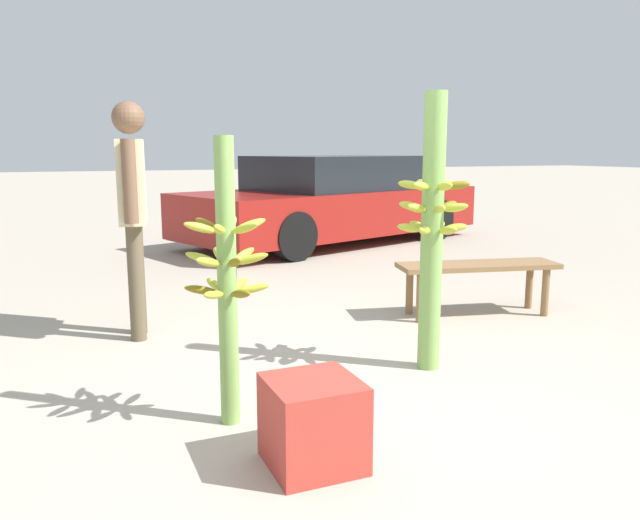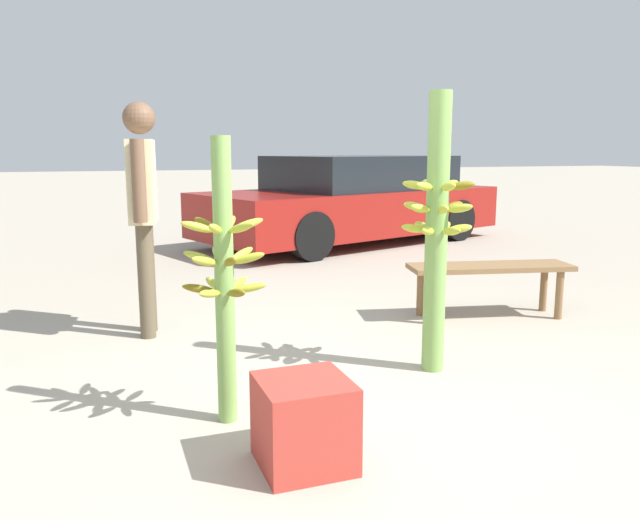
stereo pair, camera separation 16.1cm
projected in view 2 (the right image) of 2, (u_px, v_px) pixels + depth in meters
name	position (u px, v px, depth m)	size (l,w,h in m)	color
ground_plane	(373.00, 417.00, 3.18)	(80.00, 80.00, 0.00)	#A89E8C
banana_stalk_left	(224.00, 276.00, 3.02)	(0.41, 0.41, 1.41)	#7AA851
banana_stalk_center	(437.00, 230.00, 3.72)	(0.43, 0.43, 1.68)	#7AA851
vendor_person	(143.00, 197.00, 4.44)	(0.24, 0.59, 1.67)	brown
market_bench	(490.00, 273.00, 5.02)	(1.35, 0.63, 0.43)	olive
parked_car	(354.00, 201.00, 9.08)	(4.85, 3.19, 1.26)	maroon
produce_crate	(304.00, 423.00, 2.67)	(0.38, 0.38, 0.38)	#B2382D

